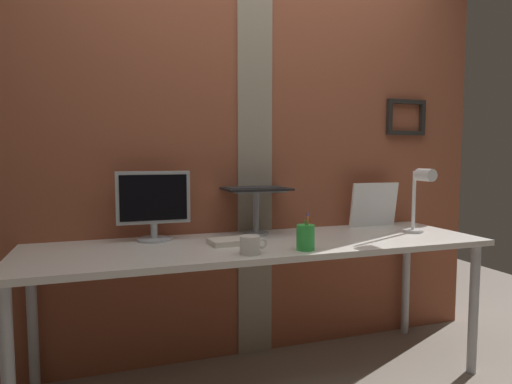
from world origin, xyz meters
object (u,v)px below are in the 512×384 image
monitor (154,202)px  coffee_mug (250,245)px  desk_lamp (420,193)px  pen_cup (306,237)px  laptop (252,179)px  whiteboard_panel (374,205)px

monitor → coffee_mug: 0.62m
desk_lamp → pen_cup: bearing=-166.7°
desk_lamp → pen_cup: 0.84m
monitor → pen_cup: monitor is taller
coffee_mug → pen_cup: bearing=-0.0°
laptop → pen_cup: size_ratio=2.03×
monitor → coffee_mug: size_ratio=2.92×
monitor → laptop: 0.58m
desk_lamp → coffee_mug: bearing=-170.0°
whiteboard_panel → desk_lamp: bearing=-70.8°
monitor → coffee_mug: (0.38, -0.46, -0.16)m
whiteboard_panel → pen_cup: size_ratio=1.81×
monitor → desk_lamp: (1.45, -0.28, 0.03)m
pen_cup → desk_lamp: bearing=13.3°
laptop → whiteboard_panel: size_ratio=1.12×
monitor → whiteboard_panel: 1.35m
monitor → laptop: size_ratio=1.05×
monitor → pen_cup: size_ratio=2.13×
coffee_mug → whiteboard_panel: bearing=26.6°
pen_cup → coffee_mug: bearing=180.0°
desk_lamp → coffee_mug: size_ratio=2.88×
coffee_mug → laptop: bearing=70.8°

